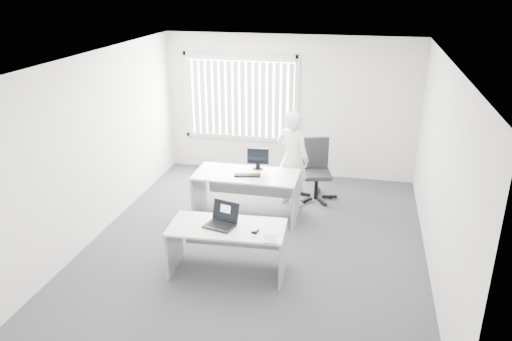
% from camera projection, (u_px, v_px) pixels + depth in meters
% --- Properties ---
extents(ground, '(6.00, 6.00, 0.00)m').
position_uv_depth(ground, '(257.00, 243.00, 7.65)').
color(ground, '#43434A').
rests_on(ground, ground).
extents(wall_back, '(5.00, 0.02, 2.80)m').
position_uv_depth(wall_back, '(290.00, 107.00, 9.86)').
color(wall_back, silver).
rests_on(wall_back, ground).
extents(wall_front, '(5.00, 0.02, 2.80)m').
position_uv_depth(wall_front, '(183.00, 270.00, 4.41)').
color(wall_front, silver).
rests_on(wall_front, ground).
extents(wall_left, '(0.02, 6.00, 2.80)m').
position_uv_depth(wall_left, '(98.00, 145.00, 7.64)').
color(wall_left, silver).
rests_on(wall_left, ground).
extents(wall_right, '(0.02, 6.00, 2.80)m').
position_uv_depth(wall_right, '(440.00, 171.00, 6.63)').
color(wall_right, silver).
rests_on(wall_right, ground).
extents(ceiling, '(5.00, 6.00, 0.02)m').
position_uv_depth(ceiling, '(257.00, 58.00, 6.63)').
color(ceiling, white).
rests_on(ceiling, wall_back).
extents(window, '(2.32, 0.06, 1.76)m').
position_uv_depth(window, '(240.00, 97.00, 9.97)').
color(window, beige).
rests_on(window, wall_back).
extents(blinds, '(2.20, 0.10, 1.50)m').
position_uv_depth(blinds, '(239.00, 100.00, 9.93)').
color(blinds, silver).
rests_on(blinds, wall_back).
extents(desk_near, '(1.59, 0.82, 0.71)m').
position_uv_depth(desk_near, '(227.00, 239.00, 6.72)').
color(desk_near, silver).
rests_on(desk_near, ground).
extents(desk_far, '(1.71, 0.81, 0.78)m').
position_uv_depth(desk_far, '(246.00, 186.00, 8.29)').
color(desk_far, silver).
rests_on(desk_far, ground).
extents(office_chair, '(0.77, 0.77, 1.11)m').
position_uv_depth(office_chair, '(316.00, 180.00, 9.08)').
color(office_chair, black).
rests_on(office_chair, ground).
extents(person, '(0.73, 0.61, 1.71)m').
position_uv_depth(person, '(292.00, 158.00, 8.68)').
color(person, silver).
rests_on(person, ground).
extents(laptop, '(0.47, 0.44, 0.30)m').
position_uv_depth(laptop, '(219.00, 217.00, 6.58)').
color(laptop, black).
rests_on(laptop, desk_near).
extents(paper_sheet, '(0.28, 0.20, 0.00)m').
position_uv_depth(paper_sheet, '(257.00, 233.00, 6.48)').
color(paper_sheet, white).
rests_on(paper_sheet, desk_near).
extents(mouse, '(0.08, 0.12, 0.05)m').
position_uv_depth(mouse, '(255.00, 231.00, 6.48)').
color(mouse, '#A6A6A8').
rests_on(mouse, paper_sheet).
extents(booklet, '(0.20, 0.25, 0.01)m').
position_uv_depth(booklet, '(270.00, 239.00, 6.32)').
color(booklet, white).
rests_on(booklet, desk_near).
extents(keyboard, '(0.44, 0.21, 0.02)m').
position_uv_depth(keyboard, '(247.00, 175.00, 8.12)').
color(keyboard, black).
rests_on(keyboard, desk_far).
extents(monitor, '(0.37, 0.13, 0.37)m').
position_uv_depth(monitor, '(258.00, 159.00, 8.35)').
color(monitor, black).
rests_on(monitor, desk_far).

